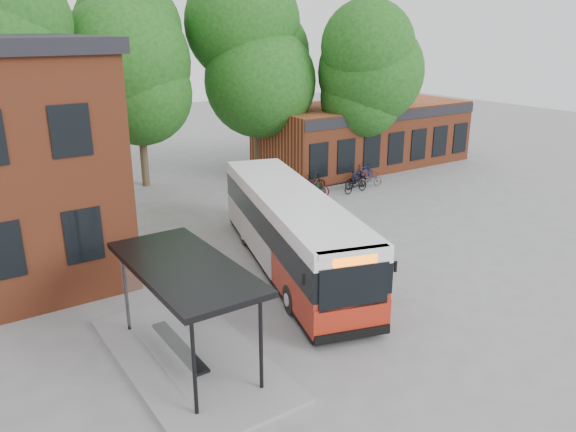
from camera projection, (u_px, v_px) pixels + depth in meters
ground at (301, 303)px, 18.81m from camera, size 100.00×100.00×0.00m
shop_row at (364, 134)px, 37.10m from camera, size 14.00×6.20×4.00m
bus_shelter at (187, 313)px, 15.17m from camera, size 3.60×7.00×2.90m
bike_rail at (333, 188)px, 31.51m from camera, size 5.20×0.10×0.38m
tree_0 at (2, 100)px, 26.41m from camera, size 7.92×7.92×11.00m
tree_1 at (139, 95)px, 31.00m from camera, size 7.92×7.92×10.40m
tree_2 at (257, 84)px, 33.83m from camera, size 7.92×7.92×11.00m
tree_3 at (363, 99)px, 33.63m from camera, size 7.04×7.04×9.28m
city_bus at (291, 232)px, 21.04m from camera, size 5.71×11.92×2.97m
bicycle_0 at (307, 186)px, 30.97m from camera, size 1.64×0.61×0.85m
bicycle_1 at (315, 191)px, 29.83m from camera, size 1.58×0.51×0.94m
bicycle_2 at (314, 190)px, 29.98m from camera, size 1.87×0.90×0.94m
bicycle_3 at (313, 182)px, 31.51m from camera, size 1.62×0.74×0.94m
bicycle_4 at (356, 185)px, 31.11m from camera, size 1.78×0.79×0.91m
bicycle_5 at (356, 180)px, 31.91m from camera, size 1.71×0.60×1.01m
bicycle_6 at (370, 180)px, 32.21m from camera, size 1.68×0.81×0.84m
bicycle_7 at (363, 173)px, 33.22m from camera, size 1.84×0.65×1.09m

